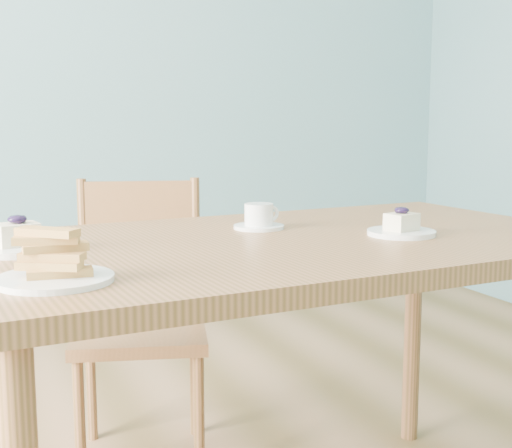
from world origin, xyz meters
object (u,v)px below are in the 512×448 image
at_px(dining_chair, 140,318).
at_px(cheesecake_plate_far, 18,242).
at_px(coffee_cup, 259,218).
at_px(biscotti_plate, 54,265).
at_px(dining_table, 290,271).
at_px(cheesecake_plate_near, 401,228).

height_order(dining_chair, cheesecake_plate_far, dining_chair).
distance_m(dining_chair, coffee_cup, 0.62).
height_order(dining_chair, biscotti_plate, biscotti_plate).
xyz_separation_m(dining_chair, cheesecake_plate_far, (-0.38, -0.56, 0.35)).
distance_m(cheesecake_plate_far, biscotti_plate, 0.30).
bearing_deg(cheesecake_plate_far, dining_table, -6.20).
xyz_separation_m(dining_table, biscotti_plate, (-0.54, -0.24, 0.10)).
relative_size(cheesecake_plate_near, biscotti_plate, 0.81).
xyz_separation_m(dining_table, coffee_cup, (-0.01, 0.15, 0.10)).
relative_size(cheesecake_plate_far, coffee_cup, 1.46).
height_order(dining_table, coffee_cup, coffee_cup).
bearing_deg(biscotti_plate, cheesecake_plate_far, 95.96).
bearing_deg(cheesecake_plate_far, coffee_cup, 8.60).
bearing_deg(cheesecake_plate_near, cheesecake_plate_far, 170.93).
height_order(dining_table, cheesecake_plate_far, cheesecake_plate_far).
xyz_separation_m(dining_chair, cheesecake_plate_near, (0.44, -0.69, 0.34)).
distance_m(dining_chair, cheesecake_plate_near, 0.89).
distance_m(cheesecake_plate_near, biscotti_plate, 0.81).
relative_size(dining_chair, cheesecake_plate_near, 5.39).
height_order(cheesecake_plate_near, biscotti_plate, biscotti_plate).
height_order(dining_table, dining_chair, dining_chair).
bearing_deg(cheesecake_plate_near, dining_table, 164.51).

